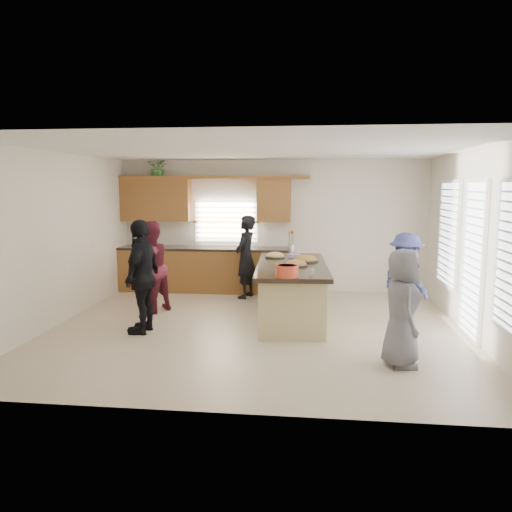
# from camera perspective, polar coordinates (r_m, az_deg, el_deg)

# --- Properties ---
(floor) EXTENTS (6.50, 6.50, 0.00)m
(floor) POSITION_cam_1_polar(r_m,az_deg,el_deg) (8.04, 0.03, -8.27)
(floor) COLOR #C6B093
(floor) RESTS_ON ground
(room_shell) EXTENTS (6.52, 6.02, 2.81)m
(room_shell) POSITION_cam_1_polar(r_m,az_deg,el_deg) (7.72, 0.03, 5.40)
(room_shell) COLOR silver
(room_shell) RESTS_ON ground
(back_cabinetry) EXTENTS (4.08, 0.66, 2.46)m
(back_cabinetry) POSITION_cam_1_polar(r_m,az_deg,el_deg) (10.74, -6.10, 0.82)
(back_cabinetry) COLOR #99602C
(back_cabinetry) RESTS_ON ground
(right_wall_glazing) EXTENTS (0.06, 4.00, 2.25)m
(right_wall_glazing) POSITION_cam_1_polar(r_m,az_deg,el_deg) (7.94, 23.68, 0.74)
(right_wall_glazing) COLOR white
(right_wall_glazing) RESTS_ON ground
(island) EXTENTS (1.29, 2.76, 0.95)m
(island) POSITION_cam_1_polar(r_m,az_deg,el_deg) (8.50, 4.10, -4.23)
(island) COLOR #D0BF81
(island) RESTS_ON ground
(platter_front) EXTENTS (0.39, 0.39, 0.16)m
(platter_front) POSITION_cam_1_polar(r_m,az_deg,el_deg) (8.21, 4.60, -0.95)
(platter_front) COLOR black
(platter_front) RESTS_ON island
(platter_mid) EXTENTS (0.44, 0.44, 0.18)m
(platter_mid) POSITION_cam_1_polar(r_m,az_deg,el_deg) (8.70, 5.70, -0.44)
(platter_mid) COLOR black
(platter_mid) RESTS_ON island
(platter_back) EXTENTS (0.37, 0.37, 0.15)m
(platter_back) POSITION_cam_1_polar(r_m,az_deg,el_deg) (9.13, 2.21, -0.01)
(platter_back) COLOR black
(platter_back) RESTS_ON island
(salad_bowl) EXTENTS (0.33, 0.33, 0.17)m
(salad_bowl) POSITION_cam_1_polar(r_m,az_deg,el_deg) (7.21, 3.58, -1.66)
(salad_bowl) COLOR #E04729
(salad_bowl) RESTS_ON island
(clear_cup) EXTENTS (0.08, 0.08, 0.10)m
(clear_cup) POSITION_cam_1_polar(r_m,az_deg,el_deg) (7.38, 6.36, -1.81)
(clear_cup) COLOR white
(clear_cup) RESTS_ON island
(plate_stack) EXTENTS (0.24, 0.24, 0.05)m
(plate_stack) POSITION_cam_1_polar(r_m,az_deg,el_deg) (9.22, 4.42, 0.04)
(plate_stack) COLOR #AD87C4
(plate_stack) RESTS_ON island
(flower_vase) EXTENTS (0.14, 0.14, 0.45)m
(flower_vase) POSITION_cam_1_polar(r_m,az_deg,el_deg) (9.62, 4.04, 1.67)
(flower_vase) COLOR silver
(flower_vase) RESTS_ON island
(potted_plant) EXTENTS (0.54, 0.51, 0.48)m
(potted_plant) POSITION_cam_1_polar(r_m,az_deg,el_deg) (10.99, -11.08, 9.92)
(potted_plant) COLOR #377E32
(potted_plant) RESTS_ON back_cabinetry
(woman_left_back) EXTENTS (0.54, 0.69, 1.67)m
(woman_left_back) POSITION_cam_1_polar(r_m,az_deg,el_deg) (10.02, -1.19, -0.10)
(woman_left_back) COLOR black
(woman_left_back) RESTS_ON ground
(woman_left_mid) EXTENTS (0.93, 1.00, 1.64)m
(woman_left_mid) POSITION_cam_1_polar(r_m,az_deg,el_deg) (9.06, -12.02, -1.26)
(woman_left_mid) COLOR maroon
(woman_left_mid) RESTS_ON ground
(woman_left_front) EXTENTS (0.51, 1.06, 1.76)m
(woman_left_front) POSITION_cam_1_polar(r_m,az_deg,el_deg) (7.84, -12.85, -2.29)
(woman_left_front) COLOR black
(woman_left_front) RESTS_ON ground
(woman_right_back) EXTENTS (0.96, 1.12, 1.50)m
(woman_right_back) POSITION_cam_1_polar(r_m,az_deg,el_deg) (8.62, 16.70, -2.38)
(woman_right_back) COLOR navy
(woman_right_back) RESTS_ON ground
(woman_right_front) EXTENTS (0.51, 0.76, 1.49)m
(woman_right_front) POSITION_cam_1_polar(r_m,az_deg,el_deg) (6.52, 16.33, -5.70)
(woman_right_front) COLOR slate
(woman_right_front) RESTS_ON ground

